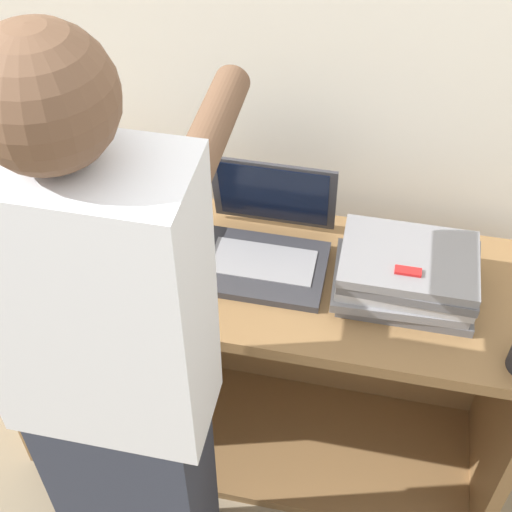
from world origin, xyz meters
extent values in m
plane|color=gray|center=(0.00, 0.00, 0.00)|extent=(12.00, 12.00, 0.00)
cube|color=silver|center=(0.00, 0.59, 1.20)|extent=(8.00, 0.05, 2.40)
cube|color=olive|center=(0.00, 0.24, 0.76)|extent=(1.39, 0.48, 0.04)
cube|color=olive|center=(0.00, 0.24, 0.02)|extent=(1.39, 0.48, 0.04)
cube|color=olive|center=(-0.68, 0.24, 0.39)|extent=(0.04, 0.48, 0.70)
cube|color=olive|center=(0.68, 0.24, 0.39)|extent=(0.04, 0.48, 0.70)
cube|color=olive|center=(0.00, 0.47, 0.39)|extent=(1.32, 0.04, 0.70)
cube|color=#333338|center=(0.00, 0.24, 0.78)|extent=(0.32, 0.23, 0.02)
cube|color=gray|center=(0.00, 0.25, 0.80)|extent=(0.26, 0.13, 0.00)
cube|color=#333338|center=(0.00, 0.38, 0.90)|extent=(0.32, 0.06, 0.22)
cube|color=black|center=(0.00, 0.38, 0.91)|extent=(0.28, 0.05, 0.20)
cube|color=#B7B7BC|center=(-0.35, 0.24, 0.79)|extent=(0.32, 0.24, 0.02)
cube|color=#B7B7BC|center=(-0.35, 0.24, 0.81)|extent=(0.32, 0.23, 0.02)
cube|color=#B7B7BC|center=(-0.34, 0.24, 0.84)|extent=(0.32, 0.24, 0.02)
cube|color=slate|center=(0.36, 0.24, 0.79)|extent=(0.32, 0.23, 0.02)
cube|color=gray|center=(0.34, 0.24, 0.81)|extent=(0.32, 0.24, 0.02)
cube|color=#B7B7BC|center=(0.35, 0.24, 0.84)|extent=(0.32, 0.23, 0.02)
cube|color=slate|center=(0.35, 0.24, 0.86)|extent=(0.32, 0.24, 0.02)
cube|color=gray|center=(0.35, 0.24, 0.89)|extent=(0.32, 0.23, 0.02)
cube|color=#2D3342|center=(-0.21, -0.22, 0.40)|extent=(0.34, 0.20, 0.79)
cube|color=white|center=(-0.21, -0.22, 1.11)|extent=(0.40, 0.20, 0.63)
sphere|color=brown|center=(-0.21, -0.22, 1.53)|extent=(0.22, 0.22, 0.22)
cylinder|color=brown|center=(-0.37, 0.04, 1.33)|extent=(0.07, 0.32, 0.07)
cylinder|color=brown|center=(-0.05, 0.04, 1.33)|extent=(0.07, 0.32, 0.07)
cube|color=red|center=(0.35, 0.18, 0.90)|extent=(0.06, 0.02, 0.01)
camera|label=1|loc=(0.24, -0.97, 2.06)|focal=50.00mm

